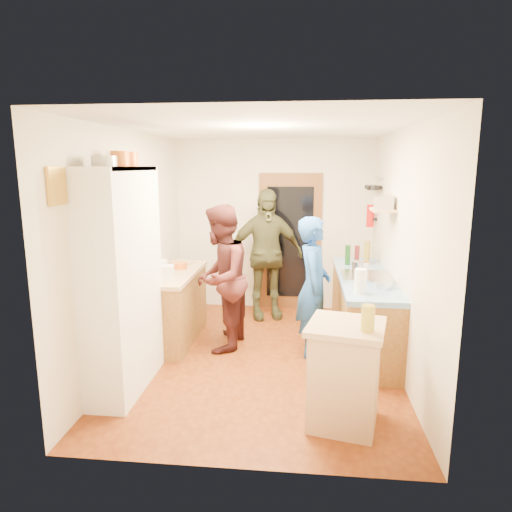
% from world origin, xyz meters
% --- Properties ---
extents(floor, '(3.00, 4.00, 0.02)m').
position_xyz_m(floor, '(0.00, 0.00, -0.01)').
color(floor, brown).
rests_on(floor, ground).
extents(ceiling, '(3.00, 4.00, 0.02)m').
position_xyz_m(ceiling, '(0.00, 0.00, 2.61)').
color(ceiling, silver).
rests_on(ceiling, ground).
extents(wall_back, '(3.00, 0.02, 2.60)m').
position_xyz_m(wall_back, '(0.00, 2.01, 1.30)').
color(wall_back, silver).
rests_on(wall_back, ground).
extents(wall_front, '(3.00, 0.02, 2.60)m').
position_xyz_m(wall_front, '(0.00, -2.01, 1.30)').
color(wall_front, silver).
rests_on(wall_front, ground).
extents(wall_left, '(0.02, 4.00, 2.60)m').
position_xyz_m(wall_left, '(-1.51, 0.00, 1.30)').
color(wall_left, silver).
rests_on(wall_left, ground).
extents(wall_right, '(0.02, 4.00, 2.60)m').
position_xyz_m(wall_right, '(1.51, 0.00, 1.30)').
color(wall_right, silver).
rests_on(wall_right, ground).
extents(door_frame, '(0.95, 0.06, 2.10)m').
position_xyz_m(door_frame, '(0.25, 1.97, 1.05)').
color(door_frame, brown).
rests_on(door_frame, ground).
extents(door_glass, '(0.70, 0.02, 1.70)m').
position_xyz_m(door_glass, '(0.25, 1.94, 1.05)').
color(door_glass, black).
rests_on(door_glass, door_frame).
extents(hutch_body, '(0.40, 1.20, 2.20)m').
position_xyz_m(hutch_body, '(-1.30, -0.80, 1.10)').
color(hutch_body, white).
rests_on(hutch_body, ground).
extents(hutch_top_shelf, '(0.40, 1.14, 0.04)m').
position_xyz_m(hutch_top_shelf, '(-1.30, -0.80, 2.18)').
color(hutch_top_shelf, white).
rests_on(hutch_top_shelf, hutch_body).
extents(plate_stack, '(0.22, 0.22, 0.09)m').
position_xyz_m(plate_stack, '(-1.30, -1.06, 2.25)').
color(plate_stack, white).
rests_on(plate_stack, hutch_top_shelf).
extents(orange_pot_a, '(0.18, 0.18, 0.14)m').
position_xyz_m(orange_pot_a, '(-1.30, -0.70, 2.27)').
color(orange_pot_a, orange).
rests_on(orange_pot_a, hutch_top_shelf).
extents(orange_pot_b, '(0.16, 0.16, 0.14)m').
position_xyz_m(orange_pot_b, '(-1.30, -0.45, 2.27)').
color(orange_pot_b, orange).
rests_on(orange_pot_b, hutch_top_shelf).
extents(left_counter_base, '(0.60, 1.40, 0.85)m').
position_xyz_m(left_counter_base, '(-1.20, 0.45, 0.42)').
color(left_counter_base, olive).
rests_on(left_counter_base, ground).
extents(left_counter_top, '(0.64, 1.44, 0.05)m').
position_xyz_m(left_counter_top, '(-1.20, 0.45, 0.88)').
color(left_counter_top, tan).
rests_on(left_counter_top, left_counter_base).
extents(toaster, '(0.26, 0.20, 0.17)m').
position_xyz_m(toaster, '(-1.15, 0.04, 0.99)').
color(toaster, white).
rests_on(toaster, left_counter_top).
extents(kettle, '(0.20, 0.20, 0.19)m').
position_xyz_m(kettle, '(-1.25, 0.23, 1.00)').
color(kettle, white).
rests_on(kettle, left_counter_top).
extents(orange_bowl, '(0.18, 0.18, 0.08)m').
position_xyz_m(orange_bowl, '(-1.12, 0.63, 0.94)').
color(orange_bowl, orange).
rests_on(orange_bowl, left_counter_top).
extents(chopping_board, '(0.35, 0.29, 0.02)m').
position_xyz_m(chopping_board, '(-1.18, 0.99, 0.91)').
color(chopping_board, tan).
rests_on(chopping_board, left_counter_top).
extents(right_counter_base, '(0.60, 2.20, 0.84)m').
position_xyz_m(right_counter_base, '(1.20, 0.50, 0.42)').
color(right_counter_base, olive).
rests_on(right_counter_base, ground).
extents(right_counter_top, '(0.62, 2.22, 0.06)m').
position_xyz_m(right_counter_top, '(1.20, 0.50, 0.87)').
color(right_counter_top, '#044CA6').
rests_on(right_counter_top, right_counter_base).
extents(hob, '(0.55, 0.58, 0.04)m').
position_xyz_m(hob, '(1.20, 0.37, 0.92)').
color(hob, silver).
rests_on(hob, right_counter_top).
extents(pot_on_hob, '(0.20, 0.20, 0.13)m').
position_xyz_m(pot_on_hob, '(1.15, 0.53, 1.00)').
color(pot_on_hob, silver).
rests_on(pot_on_hob, hob).
extents(bottle_a, '(0.08, 0.08, 0.27)m').
position_xyz_m(bottle_a, '(1.05, 1.11, 1.03)').
color(bottle_a, '#143F14').
rests_on(bottle_a, right_counter_top).
extents(bottle_b, '(0.07, 0.07, 0.25)m').
position_xyz_m(bottle_b, '(1.18, 1.17, 1.03)').
color(bottle_b, '#591419').
rests_on(bottle_b, right_counter_top).
extents(bottle_c, '(0.10, 0.10, 0.32)m').
position_xyz_m(bottle_c, '(1.31, 1.16, 1.06)').
color(bottle_c, olive).
rests_on(bottle_c, right_counter_top).
extents(paper_towel, '(0.13, 0.13, 0.26)m').
position_xyz_m(paper_towel, '(1.05, -0.31, 1.03)').
color(paper_towel, white).
rests_on(paper_towel, right_counter_top).
extents(mixing_bowl, '(0.28, 0.28, 0.09)m').
position_xyz_m(mixing_bowl, '(1.30, -0.07, 0.95)').
color(mixing_bowl, silver).
rests_on(mixing_bowl, right_counter_top).
extents(island_base, '(0.66, 0.66, 0.86)m').
position_xyz_m(island_base, '(0.82, -1.30, 0.43)').
color(island_base, tan).
rests_on(island_base, ground).
extents(island_top, '(0.74, 0.74, 0.05)m').
position_xyz_m(island_top, '(0.82, -1.30, 0.89)').
color(island_top, tan).
rests_on(island_top, island_base).
extents(cutting_board, '(0.40, 0.35, 0.02)m').
position_xyz_m(cutting_board, '(0.79, -1.24, 0.90)').
color(cutting_board, white).
rests_on(cutting_board, island_top).
extents(oil_jar, '(0.13, 0.13, 0.21)m').
position_xyz_m(oil_jar, '(0.97, -1.45, 1.02)').
color(oil_jar, '#AD9E2D').
rests_on(oil_jar, island_top).
extents(pan_rail, '(0.02, 0.65, 0.02)m').
position_xyz_m(pan_rail, '(1.46, 1.52, 2.05)').
color(pan_rail, silver).
rests_on(pan_rail, wall_right).
extents(pan_hang_a, '(0.18, 0.18, 0.05)m').
position_xyz_m(pan_hang_a, '(1.40, 1.35, 1.92)').
color(pan_hang_a, black).
rests_on(pan_hang_a, pan_rail).
extents(pan_hang_b, '(0.16, 0.16, 0.05)m').
position_xyz_m(pan_hang_b, '(1.40, 1.55, 1.90)').
color(pan_hang_b, black).
rests_on(pan_hang_b, pan_rail).
extents(pan_hang_c, '(0.17, 0.17, 0.05)m').
position_xyz_m(pan_hang_c, '(1.40, 1.75, 1.91)').
color(pan_hang_c, black).
rests_on(pan_hang_c, pan_rail).
extents(wall_shelf, '(0.26, 0.42, 0.03)m').
position_xyz_m(wall_shelf, '(1.37, 0.45, 1.70)').
color(wall_shelf, tan).
rests_on(wall_shelf, wall_right).
extents(radio, '(0.26, 0.33, 0.15)m').
position_xyz_m(radio, '(1.37, 0.45, 1.79)').
color(radio, silver).
rests_on(radio, wall_shelf).
extents(ext_bracket, '(0.06, 0.10, 0.04)m').
position_xyz_m(ext_bracket, '(1.47, 1.70, 1.45)').
color(ext_bracket, black).
rests_on(ext_bracket, wall_right).
extents(fire_extinguisher, '(0.11, 0.11, 0.32)m').
position_xyz_m(fire_extinguisher, '(1.41, 1.70, 1.50)').
color(fire_extinguisher, red).
rests_on(fire_extinguisher, wall_right).
extents(picture_frame, '(0.03, 0.25, 0.30)m').
position_xyz_m(picture_frame, '(-1.48, -1.55, 2.05)').
color(picture_frame, gold).
rests_on(picture_frame, wall_left).
extents(person_hob, '(0.42, 0.61, 1.64)m').
position_xyz_m(person_hob, '(0.61, 0.18, 0.82)').
color(person_hob, '#1F4C9F').
rests_on(person_hob, ground).
extents(person_left, '(0.75, 0.92, 1.76)m').
position_xyz_m(person_left, '(-0.49, 0.30, 0.88)').
color(person_left, '#441B1A').
rests_on(person_left, ground).
extents(person_back, '(1.19, 0.76, 1.89)m').
position_xyz_m(person_back, '(-0.08, 1.49, 0.95)').
color(person_back, '#404024').
rests_on(person_back, ground).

